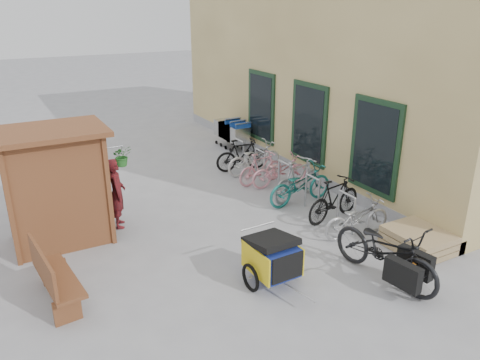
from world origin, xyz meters
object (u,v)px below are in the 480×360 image
cargo_bike (387,251)px  bike_6 (254,158)px  bench (53,276)px  bike_4 (280,171)px  pallet_stack (418,240)px  bike_5 (261,168)px  bike_3 (298,179)px  bike_7 (242,155)px  person_kiosk (117,193)px  kiosk (50,171)px  bike_0 (357,218)px  child_trailer (272,256)px  shopping_carts (232,131)px  bike_1 (334,199)px  bike_2 (300,185)px

cargo_bike → bike_6: cargo_bike is taller
bench → bike_4: bench is taller
pallet_stack → bike_5: bike_5 is taller
cargo_bike → bike_3: cargo_bike is taller
bike_3 → bike_7: bike_3 is taller
person_kiosk → bike_6: bearing=-58.0°
bike_4 → bike_5: bearing=45.3°
bike_3 → cargo_bike: bearing=153.8°
bench → bike_3: bearing=9.3°
kiosk → bike_6: kiosk is taller
bike_0 → bike_7: bike_7 is taller
bike_0 → bike_6: bike_6 is taller
cargo_bike → bike_6: size_ratio=1.26×
child_trailer → bike_6: 5.70m
shopping_carts → bike_6: size_ratio=0.92×
person_kiosk → bike_3: (4.38, -0.66, -0.26)m
cargo_bike → bike_1: cargo_bike is taller
bench → kiosk: bearing=73.6°
bench → cargo_bike: (5.29, -2.11, 0.05)m
child_trailer → bike_6: size_ratio=0.91×
bike_4 → cargo_bike: bearing=173.8°
cargo_bike → bike_7: 6.40m
cargo_bike → bike_7: (0.61, 6.37, -0.09)m
pallet_stack → bike_4: bearing=96.6°
person_kiosk → pallet_stack: bearing=-115.6°
pallet_stack → child_trailer: 3.26m
pallet_stack → cargo_bike: cargo_bike is taller
pallet_stack → bike_7: (-0.78, 5.90, 0.27)m
bike_6 → pallet_stack: bearing=-177.2°
bench → bike_7: (5.90, 4.25, -0.03)m
pallet_stack → bike_4: size_ratio=0.73×
bike_2 → bench: bearing=100.6°
bike_1 → bike_2: size_ratio=0.91×
bench → bike_6: (6.08, 3.84, -0.04)m
bike_7 → bike_0: bearing=-169.9°
bike_5 → bike_6: bike_6 is taller
shopping_carts → bike_7: shopping_carts is taller
cargo_bike → bike_2: size_ratio=1.23×
child_trailer → bike_3: bearing=45.8°
bike_4 → shopping_carts: bearing=-3.2°
shopping_carts → bike_2: size_ratio=0.90×
bench → person_kiosk: 2.90m
shopping_carts → bench: bearing=-136.3°
bike_2 → bike_7: (-0.08, 2.81, -0.01)m
shopping_carts → bike_0: bearing=-95.6°
bike_2 → bike_7: bike_2 is taller
bench → bike_7: 7.27m
child_trailer → bike_0: child_trailer is taller
bench → child_trailer: bench is taller
cargo_bike → bike_4: size_ratio=1.37×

